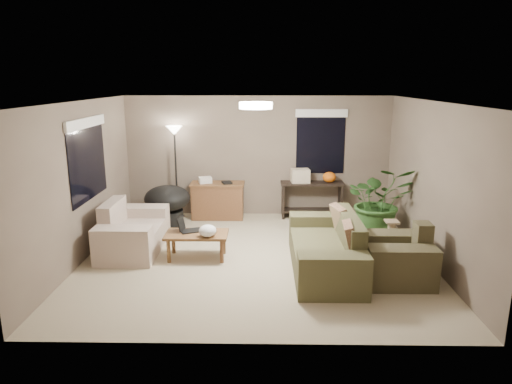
{
  "coord_description": "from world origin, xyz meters",
  "views": [
    {
      "loc": [
        0.12,
        -6.95,
        2.83
      ],
      "look_at": [
        0.0,
        0.2,
        1.05
      ],
      "focal_mm": 32.0,
      "sensor_mm": 36.0,
      "label": 1
    }
  ],
  "objects_px": {
    "loveseat": "(132,233)",
    "desk": "(218,200)",
    "armchair": "(396,259)",
    "floor_lamp": "(175,141)",
    "coffee_table": "(197,237)",
    "main_sofa": "(327,251)",
    "papasan_chair": "(168,202)",
    "console_table": "(312,197)",
    "houseplant": "(378,209)",
    "cat_scratching_post": "(391,237)"
  },
  "relations": [
    {
      "from": "loveseat",
      "to": "desk",
      "type": "distance_m",
      "value": 2.26
    },
    {
      "from": "armchair",
      "to": "floor_lamp",
      "type": "height_order",
      "value": "floor_lamp"
    },
    {
      "from": "coffee_table",
      "to": "desk",
      "type": "bearing_deg",
      "value": 86.77
    },
    {
      "from": "main_sofa",
      "to": "papasan_chair",
      "type": "relative_size",
      "value": 2.15
    },
    {
      "from": "coffee_table",
      "to": "floor_lamp",
      "type": "xyz_separation_m",
      "value": [
        -0.73,
        2.26,
        1.24
      ]
    },
    {
      "from": "coffee_table",
      "to": "console_table",
      "type": "distance_m",
      "value": 3.1
    },
    {
      "from": "armchair",
      "to": "coffee_table",
      "type": "distance_m",
      "value": 3.09
    },
    {
      "from": "armchair",
      "to": "houseplant",
      "type": "distance_m",
      "value": 1.91
    },
    {
      "from": "houseplant",
      "to": "coffee_table",
      "type": "bearing_deg",
      "value": -160.19
    },
    {
      "from": "loveseat",
      "to": "cat_scratching_post",
      "type": "height_order",
      "value": "loveseat"
    },
    {
      "from": "coffee_table",
      "to": "cat_scratching_post",
      "type": "xyz_separation_m",
      "value": [
        3.25,
        0.47,
        -0.14
      ]
    },
    {
      "from": "main_sofa",
      "to": "loveseat",
      "type": "distance_m",
      "value": 3.28
    },
    {
      "from": "houseplant",
      "to": "console_table",
      "type": "bearing_deg",
      "value": 133.93
    },
    {
      "from": "desk",
      "to": "console_table",
      "type": "xyz_separation_m",
      "value": [
        1.96,
        0.09,
        0.06
      ]
    },
    {
      "from": "desk",
      "to": "papasan_chair",
      "type": "relative_size",
      "value": 1.07
    },
    {
      "from": "desk",
      "to": "cat_scratching_post",
      "type": "relative_size",
      "value": 2.2
    },
    {
      "from": "cat_scratching_post",
      "to": "floor_lamp",
      "type": "bearing_deg",
      "value": 155.76
    },
    {
      "from": "loveseat",
      "to": "coffee_table",
      "type": "bearing_deg",
      "value": -16.48
    },
    {
      "from": "loveseat",
      "to": "armchair",
      "type": "xyz_separation_m",
      "value": [
        4.14,
        -1.08,
        0.0
      ]
    },
    {
      "from": "cat_scratching_post",
      "to": "armchair",
      "type": "bearing_deg",
      "value": -101.69
    },
    {
      "from": "main_sofa",
      "to": "desk",
      "type": "relative_size",
      "value": 2.0
    },
    {
      "from": "console_table",
      "to": "cat_scratching_post",
      "type": "bearing_deg",
      "value": -57.4
    },
    {
      "from": "papasan_chair",
      "to": "houseplant",
      "type": "distance_m",
      "value": 4.04
    },
    {
      "from": "coffee_table",
      "to": "console_table",
      "type": "height_order",
      "value": "console_table"
    },
    {
      "from": "houseplant",
      "to": "loveseat",
      "type": "bearing_deg",
      "value": -169.44
    },
    {
      "from": "desk",
      "to": "papasan_chair",
      "type": "distance_m",
      "value": 1.06
    },
    {
      "from": "loveseat",
      "to": "papasan_chair",
      "type": "bearing_deg",
      "value": 76.62
    },
    {
      "from": "loveseat",
      "to": "papasan_chair",
      "type": "distance_m",
      "value": 1.43
    },
    {
      "from": "coffee_table",
      "to": "cat_scratching_post",
      "type": "bearing_deg",
      "value": 8.24
    },
    {
      "from": "papasan_chair",
      "to": "console_table",
      "type": "bearing_deg",
      "value": 11.18
    },
    {
      "from": "loveseat",
      "to": "houseplant",
      "type": "height_order",
      "value": "houseplant"
    },
    {
      "from": "desk",
      "to": "houseplant",
      "type": "xyz_separation_m",
      "value": [
        3.06,
        -1.06,
        0.14
      ]
    },
    {
      "from": "desk",
      "to": "houseplant",
      "type": "bearing_deg",
      "value": -19.04
    },
    {
      "from": "main_sofa",
      "to": "papasan_chair",
      "type": "bearing_deg",
      "value": 143.31
    },
    {
      "from": "papasan_chair",
      "to": "coffee_table",
      "type": "bearing_deg",
      "value": -64.5
    },
    {
      "from": "main_sofa",
      "to": "coffee_table",
      "type": "distance_m",
      "value": 2.09
    },
    {
      "from": "papasan_chair",
      "to": "loveseat",
      "type": "bearing_deg",
      "value": -103.38
    },
    {
      "from": "cat_scratching_post",
      "to": "main_sofa",
      "type": "bearing_deg",
      "value": -143.56
    },
    {
      "from": "armchair",
      "to": "houseplant",
      "type": "xyz_separation_m",
      "value": [
        0.19,
        1.89,
        0.22
      ]
    },
    {
      "from": "loveseat",
      "to": "cat_scratching_post",
      "type": "relative_size",
      "value": 3.2
    },
    {
      "from": "houseplant",
      "to": "cat_scratching_post",
      "type": "bearing_deg",
      "value": -84.76
    },
    {
      "from": "armchair",
      "to": "desk",
      "type": "height_order",
      "value": "armchair"
    },
    {
      "from": "armchair",
      "to": "cat_scratching_post",
      "type": "distance_m",
      "value": 1.24
    },
    {
      "from": "loveseat",
      "to": "floor_lamp",
      "type": "height_order",
      "value": "floor_lamp"
    },
    {
      "from": "coffee_table",
      "to": "floor_lamp",
      "type": "height_order",
      "value": "floor_lamp"
    },
    {
      "from": "desk",
      "to": "papasan_chair",
      "type": "xyz_separation_m",
      "value": [
        -0.94,
        -0.48,
        0.09
      ]
    },
    {
      "from": "loveseat",
      "to": "coffee_table",
      "type": "xyz_separation_m",
      "value": [
        1.15,
        -0.34,
        0.06
      ]
    },
    {
      "from": "houseplant",
      "to": "cat_scratching_post",
      "type": "distance_m",
      "value": 0.74
    },
    {
      "from": "desk",
      "to": "loveseat",
      "type": "bearing_deg",
      "value": -124.32
    },
    {
      "from": "floor_lamp",
      "to": "cat_scratching_post",
      "type": "bearing_deg",
      "value": -24.24
    }
  ]
}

